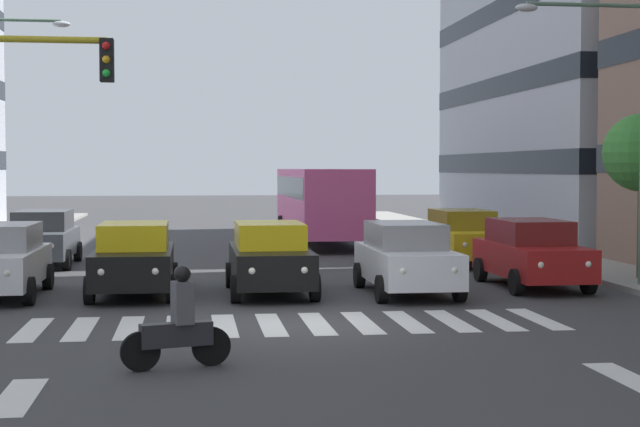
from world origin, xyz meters
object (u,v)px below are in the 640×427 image
at_px(car_2, 270,257).
at_px(car_row2_1, 43,238).
at_px(motorcycle_with_rider, 178,326).
at_px(car_1, 406,258).
at_px(car_4, 0,260).
at_px(car_3, 134,258).
at_px(bus_behind_traffic, 320,198).
at_px(car_row2_0, 463,236).
at_px(street_lamp_left, 621,109).
at_px(car_0, 531,253).

xyz_separation_m(car_2, car_row2_1, (6.44, -7.62, 0.00)).
bearing_deg(motorcycle_with_rider, car_row2_1, -74.90).
height_order(car_1, car_4, same).
height_order(car_1, car_row2_1, same).
height_order(car_1, car_2, same).
bearing_deg(motorcycle_with_rider, car_3, -82.50).
bearing_deg(car_4, car_2, 178.02).
distance_m(car_1, motorcycle_with_rider, 9.66).
xyz_separation_m(car_4, motorcycle_with_rider, (-4.26, 8.75, -0.24)).
bearing_deg(car_4, bus_behind_traffic, -122.82).
distance_m(car_1, car_3, 6.53).
relative_size(car_row2_1, motorcycle_with_rider, 2.67).
relative_size(car_3, car_4, 1.00).
distance_m(car_2, car_row2_0, 9.20).
height_order(car_1, motorcycle_with_rider, car_1).
bearing_deg(car_1, car_4, -4.18).
relative_size(motorcycle_with_rider, street_lamp_left, 0.24).
distance_m(car_4, car_row2_1, 7.40).
distance_m(car_3, car_row2_1, 8.08).
bearing_deg(car_0, bus_behind_traffic, -76.77).
bearing_deg(street_lamp_left, bus_behind_traffic, -70.87).
bearing_deg(car_row2_1, car_row2_0, 174.63).
bearing_deg(street_lamp_left, car_0, -24.49).
height_order(car_0, car_row2_1, same).
height_order(car_2, motorcycle_with_rider, car_2).
distance_m(bus_behind_traffic, street_lamp_left, 16.69).
relative_size(car_row2_0, car_row2_1, 1.00).
height_order(car_row2_1, motorcycle_with_rider, car_row2_1).
height_order(car_row2_0, motorcycle_with_rider, car_row2_0).
bearing_deg(car_0, car_4, 0.86).
xyz_separation_m(car_0, car_2, (6.70, 0.42, 0.00)).
xyz_separation_m(car_0, car_3, (9.94, 0.22, 0.00)).
distance_m(car_row2_1, motorcycle_with_rider, 16.73).
xyz_separation_m(car_1, car_3, (6.49, -0.68, 0.00)).
xyz_separation_m(car_2, bus_behind_traffic, (-3.25, -15.10, 0.97)).
distance_m(car_2, car_row2_1, 9.98).
bearing_deg(car_3, bus_behind_traffic, -113.53).
xyz_separation_m(car_0, car_row2_0, (0.08, -5.97, 0.00)).
bearing_deg(car_1, car_row2_0, -116.14).
xyz_separation_m(car_3, car_row2_1, (3.21, -7.42, 0.00)).
height_order(car_2, car_3, same).
xyz_separation_m(car_2, car_3, (3.24, -0.20, 0.00)).
height_order(car_0, car_4, same).
bearing_deg(car_4, car_row2_1, -89.23).
height_order(car_row2_0, street_lamp_left, street_lamp_left).
relative_size(car_4, bus_behind_traffic, 0.42).
relative_size(car_1, car_row2_0, 1.00).
bearing_deg(motorcycle_with_rider, car_1, -123.57).
bearing_deg(bus_behind_traffic, car_0, 103.23).
bearing_deg(motorcycle_with_rider, bus_behind_traffic, -102.73).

